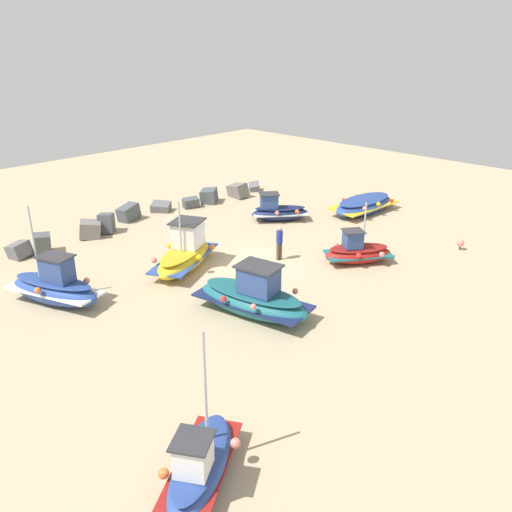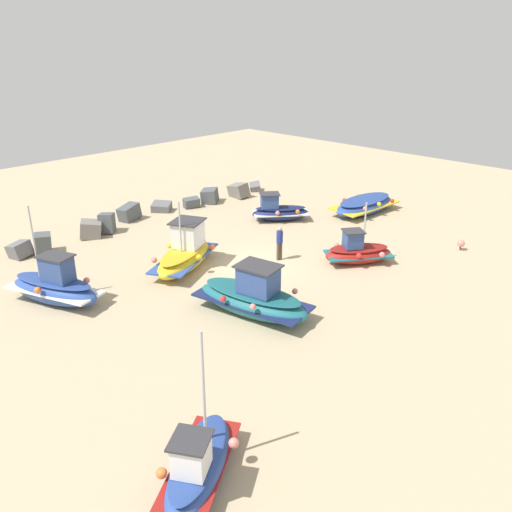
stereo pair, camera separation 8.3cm
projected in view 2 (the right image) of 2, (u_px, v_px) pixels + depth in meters
The scene contains 11 objects.
ground_plane at pixel (252, 266), 25.74m from camera, with size 58.73×58.73×0.00m, color tan.
fishing_boat_0 at pixel (198, 464), 13.04m from camera, with size 3.74×2.96×3.97m.
fishing_boat_1 at pixel (253, 298), 21.00m from camera, with size 2.74×5.20×2.17m.
fishing_boat_2 at pixel (279, 211), 31.87m from camera, with size 3.49×3.22×1.71m.
fishing_boat_3 at pixel (365, 205), 33.33m from camera, with size 5.19×2.52×1.03m.
fishing_boat_4 at pixel (185, 253), 25.25m from camera, with size 4.82×3.51×3.43m.
fishing_boat_5 at pixel (55, 287), 21.90m from camera, with size 2.93×4.54×4.18m.
fishing_boat_6 at pixel (358, 252), 25.88m from camera, with size 3.52×3.05×3.09m.
person_walking at pixel (280, 241), 26.02m from camera, with size 0.32×0.32×1.75m.
breakwater_rocks at pixel (143, 214), 31.85m from camera, with size 20.57×2.79×1.31m.
mooring_buoy_0 at pixel (461, 243), 27.46m from camera, with size 0.38×0.38×0.57m.
Camera 2 is at (-16.82, -16.55, 10.29)m, focal length 37.12 mm.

